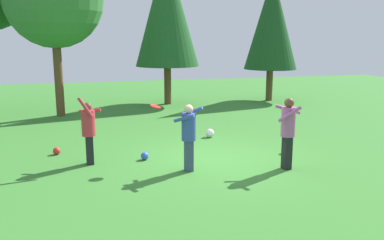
{
  "coord_description": "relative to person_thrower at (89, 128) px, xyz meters",
  "views": [
    {
      "loc": [
        -3.14,
        -9.86,
        3.18
      ],
      "look_at": [
        -0.46,
        0.21,
        1.05
      ],
      "focal_mm": 38.28,
      "sensor_mm": 36.0,
      "label": 1
    }
  ],
  "objects": [
    {
      "name": "ground_plane",
      "position": [
        3.08,
        -0.44,
        -0.94
      ],
      "size": [
        40.0,
        40.0,
        0.0
      ],
      "primitive_type": "plane",
      "color": "#387A2D"
    },
    {
      "name": "person_thrower",
      "position": [
        0.0,
        0.0,
        0.0
      ],
      "size": [
        0.58,
        0.59,
        1.75
      ],
      "rotation": [
        0.0,
        0.0,
        -0.28
      ],
      "color": "black",
      "rests_on": "ground_plane"
    },
    {
      "name": "person_catcher",
      "position": [
        4.63,
        -1.63,
        0.1
      ],
      "size": [
        0.71,
        0.65,
        1.75
      ],
      "rotation": [
        0.0,
        0.0,
        2.77
      ],
      "color": "black",
      "rests_on": "ground_plane"
    },
    {
      "name": "person_bystander",
      "position": [
        2.29,
        -1.16,
        0.02
      ],
      "size": [
        0.72,
        0.73,
        1.62
      ],
      "rotation": [
        0.0,
        0.0,
        2.34
      ],
      "color": "#38476B",
      "rests_on": "ground_plane"
    },
    {
      "name": "frisbee",
      "position": [
        1.62,
        -0.47,
        0.55
      ],
      "size": [
        0.36,
        0.36,
        0.1
      ],
      "color": "red"
    },
    {
      "name": "ball_yellow",
      "position": [
        5.3,
        -0.41,
        -0.82
      ],
      "size": [
        0.25,
        0.25,
        0.25
      ],
      "primitive_type": "sphere",
      "color": "yellow",
      "rests_on": "ground_plane"
    },
    {
      "name": "ball_red",
      "position": [
        -0.87,
        1.11,
        -0.84
      ],
      "size": [
        0.2,
        0.2,
        0.2
      ],
      "primitive_type": "sphere",
      "color": "red",
      "rests_on": "ground_plane"
    },
    {
      "name": "ball_blue",
      "position": [
        1.39,
        0.0,
        -0.84
      ],
      "size": [
        0.21,
        0.21,
        0.21
      ],
      "primitive_type": "sphere",
      "color": "blue",
      "rests_on": "ground_plane"
    },
    {
      "name": "ball_white",
      "position": [
        3.78,
        1.91,
        -0.8
      ],
      "size": [
        0.27,
        0.27,
        0.27
      ],
      "primitive_type": "sphere",
      "color": "white",
      "rests_on": "ground_plane"
    },
    {
      "name": "tree_center",
      "position": [
        3.81,
        8.78,
        3.49
      ],
      "size": [
        2.97,
        2.97,
        7.09
      ],
      "color": "brown",
      "rests_on": "ground_plane"
    },
    {
      "name": "tree_far_right",
      "position": [
        8.98,
        8.55,
        2.94
      ],
      "size": [
        2.6,
        2.6,
        6.21
      ],
      "color": "brown",
      "rests_on": "ground_plane"
    }
  ]
}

